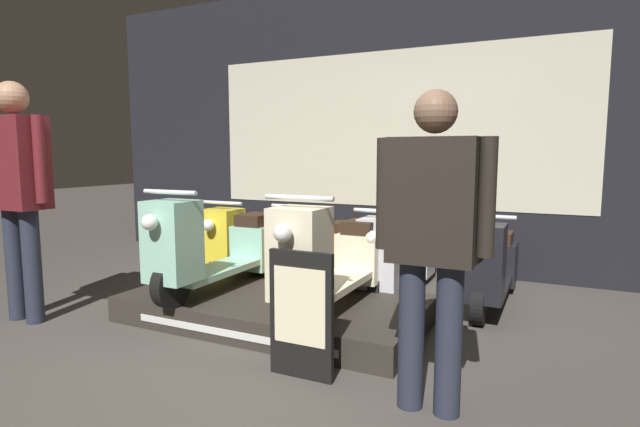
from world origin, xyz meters
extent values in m
plane|color=#423D38|center=(0.00, 0.00, 0.00)|extent=(30.00, 30.00, 0.00)
cube|color=black|center=(0.00, 3.25, 1.60)|extent=(7.68, 0.08, 3.20)
cube|color=beige|center=(0.00, 3.21, 1.55)|extent=(4.22, 0.01, 1.70)
cube|color=#2D2823|center=(-0.19, 1.08, 0.10)|extent=(2.27, 1.17, 0.19)
cube|color=silver|center=(-0.19, 0.50, 0.09)|extent=(1.59, 0.01, 0.05)
cylinder|color=black|center=(-0.70, 0.52, 0.36)|extent=(0.09, 0.34, 0.34)
cylinder|color=black|center=(-0.70, 1.65, 0.36)|extent=(0.09, 0.34, 0.34)
cube|color=#8EC6AD|center=(-0.70, 1.08, 0.36)|extent=(0.31, 1.03, 0.05)
cube|color=#8EC6AD|center=(-0.70, 0.54, 0.67)|extent=(0.32, 0.30, 0.58)
cube|color=#8EC6AD|center=(-0.70, 1.62, 0.45)|extent=(0.34, 0.36, 0.39)
cube|color=black|center=(-0.70, 1.61, 0.70)|extent=(0.25, 0.32, 0.10)
cylinder|color=silver|center=(-0.70, 0.54, 1.02)|extent=(0.46, 0.03, 0.03)
sphere|color=white|center=(-0.70, 0.33, 0.83)|extent=(0.11, 0.11, 0.11)
cylinder|color=black|center=(0.33, 0.52, 0.36)|extent=(0.09, 0.34, 0.34)
cylinder|color=black|center=(0.33, 1.65, 0.36)|extent=(0.09, 0.34, 0.34)
cube|color=beige|center=(0.33, 1.08, 0.36)|extent=(0.31, 1.03, 0.05)
cube|color=beige|center=(0.33, 0.54, 0.67)|extent=(0.32, 0.30, 0.58)
cube|color=beige|center=(0.33, 1.62, 0.45)|extent=(0.34, 0.36, 0.39)
cube|color=black|center=(0.33, 1.61, 0.70)|extent=(0.25, 0.32, 0.10)
cylinder|color=silver|center=(0.33, 0.54, 1.02)|extent=(0.46, 0.03, 0.03)
sphere|color=white|center=(0.33, 0.33, 0.83)|extent=(0.11, 0.11, 0.11)
cylinder|color=black|center=(-1.13, 1.67, 0.17)|extent=(0.09, 0.34, 0.34)
cylinder|color=black|center=(-1.13, 2.80, 0.17)|extent=(0.09, 0.34, 0.34)
cube|color=yellow|center=(-1.13, 2.23, 0.16)|extent=(0.31, 1.03, 0.05)
cube|color=yellow|center=(-1.13, 1.69, 0.48)|extent=(0.32, 0.30, 0.58)
cube|color=yellow|center=(-1.13, 2.77, 0.26)|extent=(0.34, 0.36, 0.39)
cube|color=black|center=(-1.13, 2.76, 0.50)|extent=(0.25, 0.32, 0.10)
cylinder|color=silver|center=(-1.13, 1.69, 0.82)|extent=(0.46, 0.03, 0.03)
sphere|color=white|center=(-1.13, 1.48, 0.64)|extent=(0.11, 0.11, 0.11)
cylinder|color=black|center=(-0.33, 1.67, 0.17)|extent=(0.09, 0.34, 0.34)
cylinder|color=black|center=(-0.33, 2.80, 0.17)|extent=(0.09, 0.34, 0.34)
cube|color=orange|center=(-0.33, 2.23, 0.16)|extent=(0.31, 1.03, 0.05)
cube|color=orange|center=(-0.33, 1.69, 0.48)|extent=(0.32, 0.30, 0.58)
cube|color=orange|center=(-0.33, 2.77, 0.26)|extent=(0.34, 0.36, 0.39)
cube|color=black|center=(-0.33, 2.76, 0.50)|extent=(0.25, 0.32, 0.10)
cylinder|color=silver|center=(-0.33, 1.69, 0.82)|extent=(0.46, 0.03, 0.03)
sphere|color=white|center=(-0.33, 1.48, 0.64)|extent=(0.11, 0.11, 0.11)
cylinder|color=black|center=(0.46, 1.67, 0.17)|extent=(0.09, 0.34, 0.34)
cylinder|color=black|center=(0.46, 2.80, 0.17)|extent=(0.09, 0.34, 0.34)
cube|color=#BCBCC1|center=(0.46, 2.23, 0.16)|extent=(0.31, 1.03, 0.05)
cube|color=#BCBCC1|center=(0.46, 1.69, 0.48)|extent=(0.32, 0.30, 0.58)
cube|color=#BCBCC1|center=(0.46, 2.77, 0.26)|extent=(0.34, 0.36, 0.39)
cube|color=black|center=(0.46, 2.76, 0.50)|extent=(0.25, 0.32, 0.10)
cylinder|color=silver|center=(0.46, 1.69, 0.82)|extent=(0.46, 0.03, 0.03)
sphere|color=white|center=(0.46, 1.48, 0.64)|extent=(0.11, 0.11, 0.11)
cylinder|color=black|center=(1.25, 1.67, 0.17)|extent=(0.09, 0.34, 0.34)
cylinder|color=black|center=(1.25, 2.80, 0.17)|extent=(0.09, 0.34, 0.34)
cube|color=black|center=(1.25, 2.23, 0.16)|extent=(0.31, 1.03, 0.05)
cube|color=black|center=(1.25, 1.69, 0.48)|extent=(0.32, 0.30, 0.58)
cube|color=black|center=(1.25, 2.77, 0.26)|extent=(0.34, 0.36, 0.39)
cube|color=black|center=(1.25, 2.76, 0.50)|extent=(0.25, 0.32, 0.10)
cylinder|color=silver|center=(1.25, 1.69, 0.82)|extent=(0.46, 0.03, 0.03)
sphere|color=white|center=(1.25, 1.48, 0.64)|extent=(0.11, 0.11, 0.11)
cylinder|color=#232838|center=(-2.02, 0.25, 0.44)|extent=(0.13, 0.13, 0.87)
cylinder|color=#232838|center=(-1.81, 0.25, 0.44)|extent=(0.13, 0.13, 0.87)
cube|color=#5B191E|center=(-1.92, 0.25, 1.22)|extent=(0.46, 0.26, 0.69)
cylinder|color=#5B191E|center=(-1.65, 0.25, 1.24)|extent=(0.08, 0.08, 0.63)
sphere|color=#A87A5B|center=(-1.92, 0.25, 1.70)|extent=(0.24, 0.24, 0.24)
cylinder|color=#232838|center=(1.12, 0.25, 0.38)|extent=(0.13, 0.13, 0.76)
cylinder|color=#232838|center=(1.31, 0.25, 0.38)|extent=(0.13, 0.13, 0.76)
cube|color=black|center=(1.21, 0.25, 1.06)|extent=(0.41, 0.23, 0.60)
cylinder|color=black|center=(0.97, 0.25, 1.09)|extent=(0.08, 0.08, 0.55)
cylinder|color=black|center=(1.46, 0.25, 1.09)|extent=(0.08, 0.08, 0.55)
sphere|color=brown|center=(1.21, 0.25, 1.48)|extent=(0.21, 0.21, 0.21)
cube|color=black|center=(0.46, 0.30, 0.37)|extent=(0.39, 0.04, 0.74)
cube|color=beige|center=(0.46, 0.28, 0.43)|extent=(0.32, 0.01, 0.44)
camera|label=1|loc=(1.76, -2.13, 1.28)|focal=28.00mm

